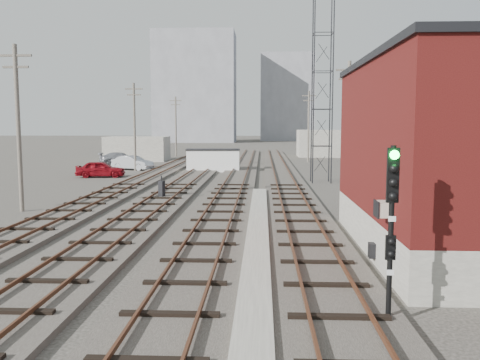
# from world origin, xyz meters

# --- Properties ---
(ground) EXTENTS (320.00, 320.00, 0.00)m
(ground) POSITION_xyz_m (0.00, 60.00, 0.00)
(ground) COLOR #282621
(ground) RESTS_ON ground
(track_right) EXTENTS (3.20, 90.00, 0.39)m
(track_right) POSITION_xyz_m (2.50, 39.00, 0.11)
(track_right) COLOR #332D28
(track_right) RESTS_ON ground
(track_mid_right) EXTENTS (3.20, 90.00, 0.39)m
(track_mid_right) POSITION_xyz_m (-1.50, 39.00, 0.11)
(track_mid_right) COLOR #332D28
(track_mid_right) RESTS_ON ground
(track_mid_left) EXTENTS (3.20, 90.00, 0.39)m
(track_mid_left) POSITION_xyz_m (-5.50, 39.00, 0.11)
(track_mid_left) COLOR #332D28
(track_mid_left) RESTS_ON ground
(track_left) EXTENTS (3.20, 90.00, 0.39)m
(track_left) POSITION_xyz_m (-9.50, 39.00, 0.11)
(track_left) COLOR #332D28
(track_left) RESTS_ON ground
(platform_curb) EXTENTS (0.90, 28.00, 0.26)m
(platform_curb) POSITION_xyz_m (0.50, 14.00, 0.13)
(platform_curb) COLOR gray
(platform_curb) RESTS_ON ground
(brick_building) EXTENTS (6.54, 12.20, 7.22)m
(brick_building) POSITION_xyz_m (7.50, 12.00, 3.63)
(brick_building) COLOR gray
(brick_building) RESTS_ON ground
(lattice_tower) EXTENTS (1.60, 1.60, 15.00)m
(lattice_tower) POSITION_xyz_m (5.50, 35.00, 7.50)
(lattice_tower) COLOR black
(lattice_tower) RESTS_ON ground
(utility_pole_left_a) EXTENTS (1.80, 0.24, 9.00)m
(utility_pole_left_a) POSITION_xyz_m (-12.50, 20.00, 4.80)
(utility_pole_left_a) COLOR #595147
(utility_pole_left_a) RESTS_ON ground
(utility_pole_left_b) EXTENTS (1.80, 0.24, 9.00)m
(utility_pole_left_b) POSITION_xyz_m (-12.50, 45.00, 4.80)
(utility_pole_left_b) COLOR #595147
(utility_pole_left_b) RESTS_ON ground
(utility_pole_left_c) EXTENTS (1.80, 0.24, 9.00)m
(utility_pole_left_c) POSITION_xyz_m (-12.50, 70.00, 4.80)
(utility_pole_left_c) COLOR #595147
(utility_pole_left_c) RESTS_ON ground
(utility_pole_right_a) EXTENTS (1.80, 0.24, 9.00)m
(utility_pole_right_a) POSITION_xyz_m (6.50, 28.00, 4.80)
(utility_pole_right_a) COLOR #595147
(utility_pole_right_a) RESTS_ON ground
(utility_pole_right_b) EXTENTS (1.80, 0.24, 9.00)m
(utility_pole_right_b) POSITION_xyz_m (6.50, 58.00, 4.80)
(utility_pole_right_b) COLOR #595147
(utility_pole_right_b) RESTS_ON ground
(apartment_left) EXTENTS (22.00, 14.00, 30.00)m
(apartment_left) POSITION_xyz_m (-18.00, 135.00, 15.00)
(apartment_left) COLOR gray
(apartment_left) RESTS_ON ground
(apartment_right) EXTENTS (16.00, 12.00, 26.00)m
(apartment_right) POSITION_xyz_m (8.00, 150.00, 13.00)
(apartment_right) COLOR gray
(apartment_right) RESTS_ON ground
(shed_left) EXTENTS (8.00, 5.00, 3.20)m
(shed_left) POSITION_xyz_m (-16.00, 60.00, 1.60)
(shed_left) COLOR gray
(shed_left) RESTS_ON ground
(shed_right) EXTENTS (6.00, 6.00, 4.00)m
(shed_right) POSITION_xyz_m (9.00, 70.00, 2.00)
(shed_right) COLOR gray
(shed_right) RESTS_ON ground
(signal_mast) EXTENTS (0.40, 0.42, 4.25)m
(signal_mast) POSITION_xyz_m (3.70, 4.81, 2.53)
(signal_mast) COLOR gray
(signal_mast) RESTS_ON ground
(switch_stand) EXTENTS (0.43, 0.43, 1.40)m
(switch_stand) POSITION_xyz_m (-5.72, 24.82, 0.66)
(switch_stand) COLOR black
(switch_stand) RESTS_ON ground
(site_trailer) EXTENTS (5.64, 2.82, 2.30)m
(site_trailer) POSITION_xyz_m (-4.37, 44.60, 1.16)
(site_trailer) COLOR white
(site_trailer) RESTS_ON ground
(car_red) EXTENTS (4.57, 2.31, 1.49)m
(car_red) POSITION_xyz_m (-14.00, 38.31, 0.75)
(car_red) COLOR maroon
(car_red) RESTS_ON ground
(car_silver) EXTENTS (4.80, 3.21, 1.50)m
(car_silver) POSITION_xyz_m (-13.04, 46.00, 0.75)
(car_silver) COLOR #A6A9AD
(car_silver) RESTS_ON ground
(car_grey) EXTENTS (5.31, 2.74, 1.47)m
(car_grey) POSITION_xyz_m (-16.26, 52.93, 0.74)
(car_grey) COLOR gray
(car_grey) RESTS_ON ground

